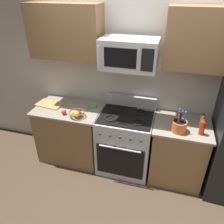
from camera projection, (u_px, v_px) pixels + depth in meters
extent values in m
plane|color=#473828|center=(112.00, 202.00, 2.93)|extent=(16.00, 16.00, 0.00)
cube|color=beige|center=(133.00, 80.00, 3.20)|extent=(8.00, 0.10, 2.60)
cube|color=olive|center=(71.00, 134.00, 3.51)|extent=(0.94, 0.61, 0.88)
cube|color=gray|center=(68.00, 109.00, 3.28)|extent=(0.98, 0.65, 0.03)
cube|color=#B2B5BA|center=(125.00, 143.00, 3.30)|extent=(0.76, 0.65, 0.91)
cube|color=black|center=(120.00, 162.00, 3.07)|extent=(0.67, 0.01, 0.51)
cylinder|color=#B2B5BA|center=(120.00, 149.00, 2.92)|extent=(0.57, 0.02, 0.02)
cube|color=black|center=(126.00, 116.00, 3.07)|extent=(0.73, 0.58, 0.02)
cube|color=#B2B5BA|center=(131.00, 101.00, 3.27)|extent=(0.76, 0.06, 0.18)
torus|color=black|center=(111.00, 118.00, 2.99)|extent=(0.17, 0.17, 0.02)
torus|color=black|center=(138.00, 122.00, 2.90)|extent=(0.17, 0.17, 0.02)
torus|color=black|center=(116.00, 109.00, 3.21)|extent=(0.17, 0.17, 0.02)
torus|color=black|center=(141.00, 112.00, 3.13)|extent=(0.17, 0.17, 0.02)
cylinder|color=#4C4C51|center=(100.00, 134.00, 2.91)|extent=(0.04, 0.02, 0.04)
cylinder|color=#4C4C51|center=(110.00, 136.00, 2.88)|extent=(0.04, 0.02, 0.04)
cylinder|color=#4C4C51|center=(120.00, 137.00, 2.85)|extent=(0.04, 0.02, 0.04)
cylinder|color=#4C4C51|center=(131.00, 139.00, 2.82)|extent=(0.04, 0.02, 0.04)
cylinder|color=#4C4C51|center=(141.00, 141.00, 2.79)|extent=(0.04, 0.02, 0.04)
cube|color=olive|center=(178.00, 152.00, 3.13)|extent=(0.70, 0.61, 0.88)
cube|color=gray|center=(183.00, 126.00, 2.90)|extent=(0.74, 0.65, 0.03)
cube|color=#B2B5BA|center=(129.00, 54.00, 2.66)|extent=(0.69, 0.40, 0.36)
cube|color=black|center=(120.00, 58.00, 2.50)|extent=(0.38, 0.01, 0.22)
cube|color=black|center=(147.00, 60.00, 2.43)|extent=(0.14, 0.01, 0.25)
cylinder|color=#B2B5BA|center=(99.00, 57.00, 2.54)|extent=(0.02, 0.02, 0.25)
cube|color=olive|center=(66.00, 32.00, 2.89)|extent=(0.97, 0.34, 0.69)
cube|color=olive|center=(199.00, 39.00, 2.50)|extent=(0.73, 0.34, 0.69)
cylinder|color=#D1662D|center=(179.00, 126.00, 2.74)|extent=(0.19, 0.19, 0.14)
cylinder|color=black|center=(179.00, 125.00, 2.73)|extent=(0.16, 0.16, 0.12)
cylinder|color=black|center=(180.00, 121.00, 2.68)|extent=(0.05, 0.03, 0.26)
cylinder|color=blue|center=(180.00, 120.00, 2.69)|extent=(0.04, 0.04, 0.27)
cylinder|color=red|center=(178.00, 121.00, 2.69)|extent=(0.03, 0.04, 0.25)
cylinder|color=blue|center=(180.00, 120.00, 2.69)|extent=(0.06, 0.07, 0.28)
cylinder|color=blue|center=(184.00, 121.00, 2.67)|extent=(0.03, 0.06, 0.28)
cylinder|color=olive|center=(180.00, 122.00, 2.69)|extent=(0.06, 0.04, 0.23)
cone|color=brown|center=(77.00, 114.00, 3.05)|extent=(0.21, 0.21, 0.07)
torus|color=brown|center=(77.00, 112.00, 3.04)|extent=(0.22, 0.22, 0.01)
sphere|color=red|center=(78.00, 113.00, 3.02)|extent=(0.08, 0.08, 0.08)
sphere|color=orange|center=(75.00, 113.00, 3.04)|extent=(0.07, 0.07, 0.07)
sphere|color=yellow|center=(77.00, 114.00, 3.00)|extent=(0.08, 0.08, 0.08)
sphere|color=red|center=(64.00, 112.00, 3.10)|extent=(0.07, 0.07, 0.07)
cube|color=tan|center=(50.00, 104.00, 3.37)|extent=(0.42, 0.28, 0.02)
cylinder|color=gold|center=(202.00, 122.00, 2.83)|extent=(0.06, 0.06, 0.14)
cone|color=gold|center=(203.00, 116.00, 2.78)|extent=(0.06, 0.06, 0.04)
cylinder|color=black|center=(204.00, 114.00, 2.77)|extent=(0.02, 0.02, 0.01)
cylinder|color=red|center=(202.00, 128.00, 2.67)|extent=(0.06, 0.06, 0.18)
cone|color=red|center=(204.00, 120.00, 2.61)|extent=(0.06, 0.06, 0.05)
cylinder|color=black|center=(205.00, 118.00, 2.59)|extent=(0.03, 0.03, 0.01)
cylinder|color=#59AD66|center=(93.00, 106.00, 3.29)|extent=(0.13, 0.13, 0.05)
torus|color=#59AD66|center=(93.00, 104.00, 3.28)|extent=(0.14, 0.14, 0.01)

